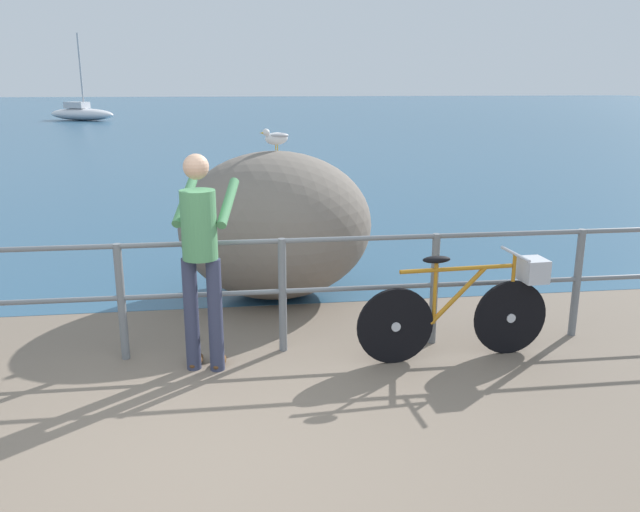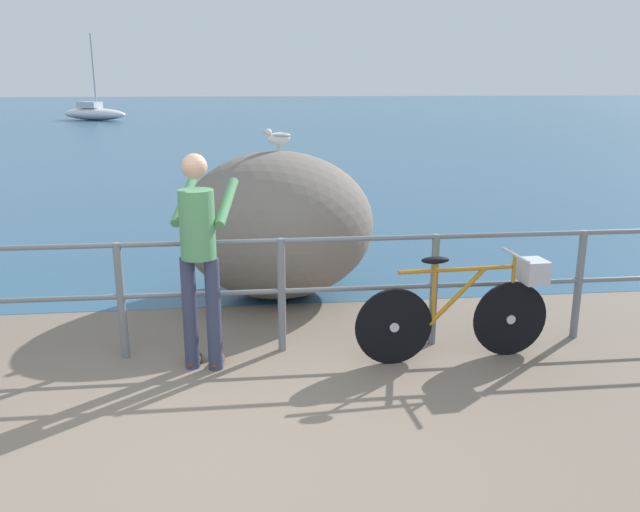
# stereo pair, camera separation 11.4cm
# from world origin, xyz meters

# --- Properties ---
(ground_plane) EXTENTS (120.00, 120.00, 0.10)m
(ground_plane) POSITION_xyz_m (0.00, 20.00, -0.05)
(ground_plane) COLOR #756656
(sea_surface) EXTENTS (120.00, 90.00, 0.01)m
(sea_surface) POSITION_xyz_m (0.00, 47.86, 0.00)
(sea_surface) COLOR #2D5675
(sea_surface) RESTS_ON ground_plane
(promenade_railing) EXTENTS (9.59, 0.07, 1.02)m
(promenade_railing) POSITION_xyz_m (0.00, 1.66, 0.64)
(promenade_railing) COLOR slate
(promenade_railing) RESTS_ON ground_plane
(bicycle) EXTENTS (1.70, 0.48, 0.92)m
(bicycle) POSITION_xyz_m (2.26, 1.32, 0.46)
(bicycle) COLOR black
(bicycle) RESTS_ON ground_plane
(person_at_railing) EXTENTS (0.55, 0.67, 1.78)m
(person_at_railing) POSITION_xyz_m (0.02, 1.38, 0.99)
(person_at_railing) COLOR #333851
(person_at_railing) RESTS_ON ground_plane
(breakwater_boulder_main) EXTENTS (2.09, 1.78, 1.60)m
(breakwater_boulder_main) POSITION_xyz_m (0.72, 3.20, 0.80)
(breakwater_boulder_main) COLOR slate
(breakwater_boulder_main) RESTS_ON ground
(seagull) EXTENTS (0.34, 0.21, 0.23)m
(seagull) POSITION_xyz_m (0.75, 3.26, 1.74)
(seagull) COLOR gold
(seagull) RESTS_ON breakwater_boulder_main
(sailboat) EXTENTS (4.49, 3.23, 4.90)m
(sailboat) POSITION_xyz_m (-8.49, 36.87, 0.42)
(sailboat) COLOR white
(sailboat) RESTS_ON sea_surface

